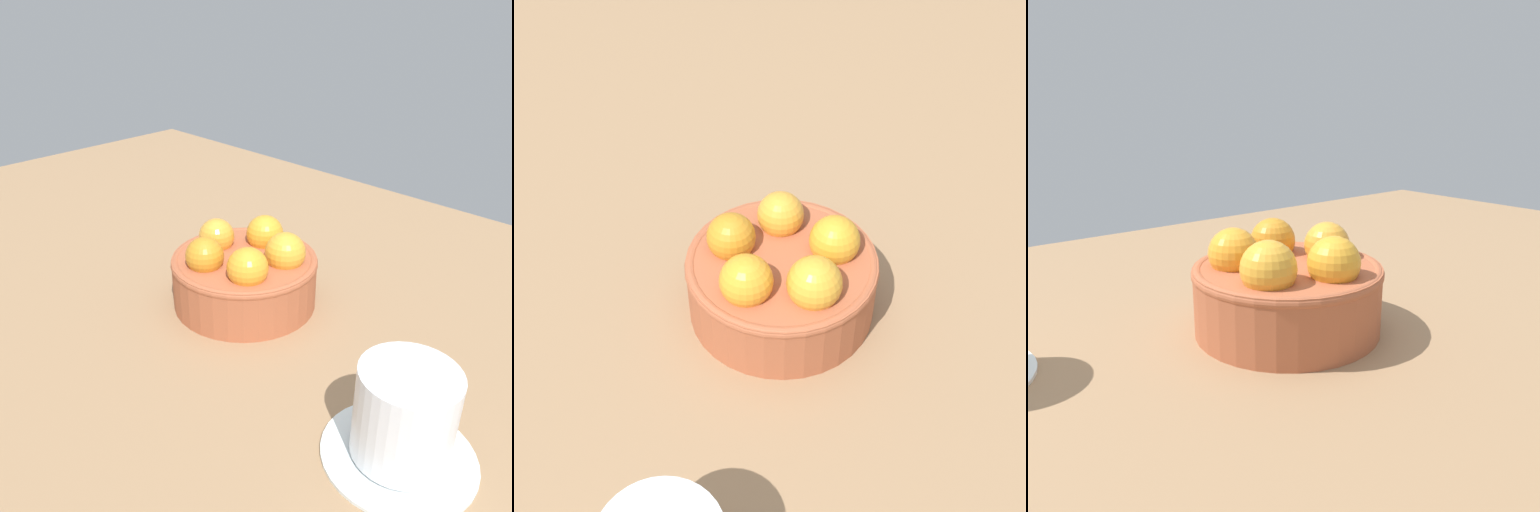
{
  "view_description": "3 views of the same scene",
  "coord_description": "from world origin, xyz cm",
  "views": [
    {
      "loc": [
        37.62,
        -36.25,
        32.49
      ],
      "look_at": [
        1.6,
        0.16,
        6.26
      ],
      "focal_mm": 38.34,
      "sensor_mm": 36.0,
      "label": 1
    },
    {
      "loc": [
        41.92,
        -1.66,
        45.58
      ],
      "look_at": [
        -0.84,
        -0.95,
        5.23
      ],
      "focal_mm": 50.24,
      "sensor_mm": 36.0,
      "label": 2
    },
    {
      "loc": [
        25.49,
        31.14,
        18.21
      ],
      "look_at": [
        1.51,
        1.41,
        7.02
      ],
      "focal_mm": 35.9,
      "sensor_mm": 36.0,
      "label": 3
    }
  ],
  "objects": [
    {
      "name": "ground_plane",
      "position": [
        0.0,
        0.0,
        -1.81
      ],
      "size": [
        136.76,
        84.49,
        3.61
      ],
      "primitive_type": "cube",
      "color": "#997551"
    },
    {
      "name": "terracotta_bowl",
      "position": [
        0.05,
        0.02,
        3.8
      ],
      "size": [
        15.87,
        15.87,
        8.83
      ],
      "color": "#AD5938",
      "rests_on": "ground_plane"
    }
  ]
}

